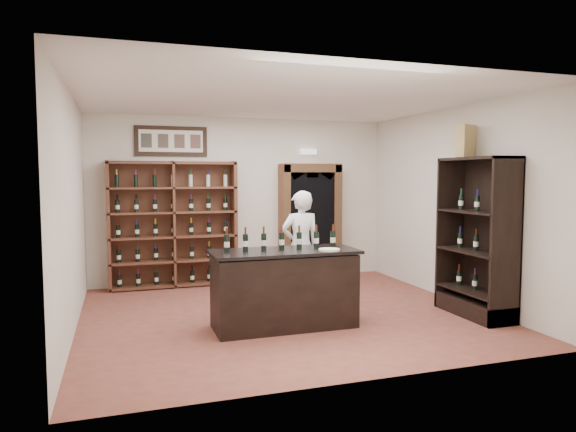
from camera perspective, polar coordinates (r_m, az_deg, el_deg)
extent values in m
plane|color=brown|center=(7.38, -0.35, -10.80)|extent=(5.50, 5.50, 0.00)
plane|color=white|center=(7.19, -0.37, 12.92)|extent=(5.50, 5.50, 0.00)
cube|color=silver|center=(9.54, -4.96, 1.80)|extent=(5.50, 0.04, 3.00)
cube|color=silver|center=(6.81, -22.96, 0.38)|extent=(0.04, 5.00, 3.00)
cube|color=silver|center=(8.39, 17.84, 1.23)|extent=(0.04, 5.00, 3.00)
cube|color=brown|center=(9.32, -12.70, -0.82)|extent=(2.20, 0.02, 2.20)
cube|color=brown|center=(9.11, -19.31, -1.09)|extent=(0.06, 0.38, 2.20)
cube|color=brown|center=(9.31, -6.02, -0.74)|extent=(0.06, 0.38, 2.20)
cube|color=brown|center=(9.15, -12.59, -0.92)|extent=(0.04, 0.38, 2.20)
cube|color=brown|center=(9.30, -12.48, -7.43)|extent=(2.18, 0.38, 0.04)
cube|color=brown|center=(9.23, -12.52, -4.85)|extent=(2.18, 0.38, 0.04)
cube|color=brown|center=(9.17, -12.57, -2.24)|extent=(2.18, 0.38, 0.03)
cube|color=brown|center=(9.13, -12.62, 0.41)|extent=(2.18, 0.38, 0.04)
cube|color=brown|center=(9.11, -12.66, 3.07)|extent=(2.18, 0.38, 0.04)
cube|color=brown|center=(9.11, -12.71, 5.74)|extent=(2.18, 0.38, 0.04)
cube|color=black|center=(9.30, -12.86, 8.11)|extent=(1.25, 0.04, 0.52)
cube|color=black|center=(9.77, 2.44, -0.73)|extent=(0.97, 0.29, 2.05)
cube|color=#96633A|center=(9.58, -0.40, -0.71)|extent=(0.14, 0.35, 2.15)
cube|color=#96633A|center=(9.94, 5.26, -0.54)|extent=(0.14, 0.35, 2.15)
cube|color=#96633A|center=(9.71, 2.50, 5.35)|extent=(1.15, 0.35, 0.16)
cube|color=white|center=(9.82, 2.29, 7.15)|extent=(0.30, 0.10, 0.10)
cube|color=black|center=(6.65, -0.42, -8.34)|extent=(1.80, 0.70, 0.94)
cube|color=black|center=(6.55, -0.42, -3.99)|extent=(1.88, 0.78, 0.04)
cylinder|color=black|center=(6.46, -6.82, -3.02)|extent=(0.07, 0.07, 0.21)
cylinder|color=silver|center=(6.47, -6.82, -3.15)|extent=(0.07, 0.07, 0.07)
cylinder|color=#5A2014|center=(6.45, -6.83, -1.70)|extent=(0.03, 0.03, 0.09)
cylinder|color=black|center=(6.51, -4.75, -2.94)|extent=(0.07, 0.07, 0.21)
cylinder|color=silver|center=(6.52, -4.75, -3.07)|extent=(0.07, 0.07, 0.07)
cylinder|color=#5A2014|center=(6.50, -4.76, -1.63)|extent=(0.03, 0.03, 0.09)
cylinder|color=black|center=(6.57, -2.71, -2.86)|extent=(0.07, 0.07, 0.21)
cylinder|color=silver|center=(6.58, -2.71, -2.99)|extent=(0.07, 0.07, 0.07)
cylinder|color=#5A2014|center=(6.56, -2.71, -1.56)|extent=(0.03, 0.03, 0.09)
cylinder|color=black|center=(6.64, -0.71, -2.78)|extent=(0.07, 0.07, 0.21)
cylinder|color=silver|center=(6.64, -0.71, -2.91)|extent=(0.07, 0.07, 0.07)
cylinder|color=#5A2014|center=(6.62, -0.71, -1.50)|extent=(0.03, 0.03, 0.09)
cylinder|color=black|center=(6.72, 1.25, -2.70)|extent=(0.07, 0.07, 0.21)
cylinder|color=silver|center=(6.72, 1.25, -2.83)|extent=(0.07, 0.07, 0.07)
cylinder|color=#5A2014|center=(6.70, 1.25, -1.43)|extent=(0.03, 0.03, 0.09)
cylinder|color=black|center=(6.80, 3.16, -2.62)|extent=(0.07, 0.07, 0.21)
cylinder|color=silver|center=(6.80, 3.15, -2.75)|extent=(0.07, 0.07, 0.07)
cylinder|color=#5A2014|center=(6.78, 3.16, -1.36)|extent=(0.03, 0.03, 0.09)
cylinder|color=black|center=(6.89, 5.02, -2.54)|extent=(0.07, 0.07, 0.21)
cylinder|color=silver|center=(6.89, 5.02, -2.66)|extent=(0.07, 0.07, 0.07)
cylinder|color=#5A2014|center=(6.87, 5.03, -1.30)|extent=(0.03, 0.03, 0.09)
cube|color=black|center=(7.69, 21.52, -2.13)|extent=(0.02, 1.20, 2.20)
cube|color=black|center=(7.11, 23.08, -2.71)|extent=(0.48, 0.04, 2.20)
cube|color=black|center=(8.01, 17.61, -1.78)|extent=(0.48, 0.04, 2.20)
cube|color=black|center=(7.50, 20.40, 6.00)|extent=(0.48, 1.20, 0.04)
cube|color=black|center=(7.72, 19.98, -9.46)|extent=(0.48, 1.20, 0.24)
cube|color=black|center=(7.67, 20.02, -7.79)|extent=(0.48, 1.16, 0.03)
cube|color=black|center=(7.57, 20.14, -3.72)|extent=(0.48, 1.16, 0.03)
cube|color=black|center=(7.52, 20.25, 0.43)|extent=(0.48, 1.16, 0.03)
imported|color=white|center=(7.95, 1.40, -3.37)|extent=(0.63, 0.41, 1.72)
cylinder|color=silver|center=(6.54, 4.60, -3.75)|extent=(0.27, 0.27, 0.02)
cube|color=tan|center=(7.77, 19.18, 7.84)|extent=(0.36, 0.26, 0.47)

